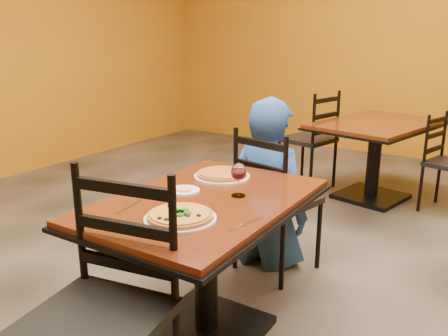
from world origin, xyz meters
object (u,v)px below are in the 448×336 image
Objects in this scene: diner at (269,181)px; wine_glass at (239,178)px; chair_main_far at (278,200)px; plate_far at (222,176)px; pizza_far at (222,174)px; chair_main_near at (94,323)px; side_plate at (184,191)px; plate_main at (180,219)px; pizza_main at (180,215)px; chair_second_left at (308,140)px; table_main at (205,235)px; table_second at (375,142)px.

diner reaches higher than wine_glass.
plate_far is at bearing 90.09° from chair_main_far.
chair_main_far is at bearing 77.52° from plate_far.
plate_far is 1.11× the size of pizza_far.
chair_main_far is 0.17m from diner.
chair_main_near is 6.47× the size of side_plate.
plate_main is 0.02m from pizza_main.
pizza_far is (0.00, -0.59, 0.20)m from diner.
chair_second_left is at bearing 101.69° from pizza_main.
chair_second_left is at bearing 101.45° from table_main.
chair_main_far is 0.96× the size of chair_second_left.
pizza_main is 1.01× the size of pizza_far.
chair_second_left is (-0.68, 0.00, -0.06)m from table_second.
diner is at bearing 88.52° from side_plate.
chair_main_near reaches higher than wine_glass.
chair_main_near is at bearing -76.05° from side_plate.
plate_far reaches higher than table_second.
chair_main_far is 1.84m from chair_second_left.
plate_main is at bearing 0.00° from pizza_main.
plate_main is 1.11× the size of pizza_far.
wine_glass is (0.13, -0.73, 0.36)m from chair_main_far.
plate_main and side_plate have the same top height.
table_main is at bearing 84.17° from chair_main_near.
chair_second_left reaches higher than pizza_far.
plate_far is at bearing 180.00° from pizza_far.
chair_main_near is 3.42m from chair_second_left.
pizza_main is 1.58× the size of wine_glass.
diner reaches higher than plate_main.
plate_main and plate_far have the same top height.
chair_second_left reaches higher than chair_main_far.
chair_second_left reaches higher than pizza_main.
chair_main_far is at bearing 30.40° from chair_second_left.
plate_far is 1.72× the size of wine_glass.
chair_main_far is at bearing 93.85° from plate_main.
table_main is 0.41m from plate_far.
pizza_far is (-0.17, 1.10, 0.25)m from chair_main_near.
wine_glass is at bearing 28.53° from chair_second_left.
diner is 0.62m from plate_far.
pizza_main reaches higher than side_plate.
wine_glass is (-0.03, -2.49, 0.28)m from table_second.
side_plate is (-0.03, -0.31, 0.00)m from plate_far.
chair_second_left is (-0.53, 2.60, -0.06)m from table_main.
pizza_far is at bearing 84.87° from side_plate.
diner reaches higher than chair_second_left.
chair_second_left is 0.88× the size of diner.
pizza_main is (-0.08, -2.89, 0.21)m from table_second.
chair_main_far is at bearing 77.52° from pizza_far.
table_main is at bearing 103.83° from plate_main.
chair_second_left is (-0.58, 3.37, -0.02)m from chair_main_near.
chair_main_far reaches higher than plate_main.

